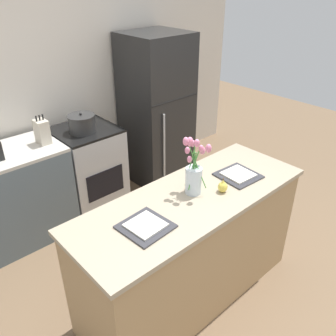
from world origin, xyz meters
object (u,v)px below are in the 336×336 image
object	(u,v)px
knife_block	(42,132)
refrigerator	(157,111)
stove_range	(89,169)
flower_vase	(194,173)
plate_setting_right	(238,175)
plate_setting_left	(146,226)
cooking_pot	(82,124)
pear_figurine	(223,186)

from	to	relation	value
knife_block	refrigerator	bearing A→B (deg)	1.49
stove_range	knife_block	xyz separation A→B (m)	(-0.44, -0.04, 0.57)
stove_range	refrigerator	xyz separation A→B (m)	(0.95, 0.00, 0.41)
flower_vase	plate_setting_right	world-z (taller)	flower_vase
refrigerator	plate_setting_left	world-z (taller)	refrigerator
stove_range	refrigerator	world-z (taller)	refrigerator
cooking_pot	knife_block	bearing A→B (deg)	177.41
refrigerator	knife_block	bearing A→B (deg)	-178.51
cooking_pot	plate_setting_left	bearing A→B (deg)	-107.50
pear_figurine	knife_block	xyz separation A→B (m)	(-0.54, 1.66, 0.03)
stove_range	plate_setting_right	xyz separation A→B (m)	(0.35, -1.64, 0.50)
pear_figurine	plate_setting_left	size ratio (longest dim) A/B	0.37
stove_range	plate_setting_right	distance (m)	1.75
stove_range	knife_block	distance (m)	0.72
flower_vase	plate_setting_left	world-z (taller)	flower_vase
knife_block	plate_setting_left	bearing A→B (deg)	-93.82
plate_setting_left	plate_setting_right	bearing A→B (deg)	0.00
flower_vase	pear_figurine	xyz separation A→B (m)	(0.15, -0.13, -0.11)
flower_vase	cooking_pot	xyz separation A→B (m)	(0.01, 1.51, -0.10)
stove_range	pear_figurine	world-z (taller)	pear_figurine
flower_vase	cooking_pot	distance (m)	1.51
plate_setting_left	knife_block	world-z (taller)	knife_block
pear_figurine	plate_setting_right	size ratio (longest dim) A/B	0.37
flower_vase	plate_setting_left	distance (m)	0.52
refrigerator	pear_figurine	world-z (taller)	refrigerator
pear_figurine	plate_setting_right	bearing A→B (deg)	12.90
pear_figurine	plate_setting_left	world-z (taller)	pear_figurine
refrigerator	cooking_pot	world-z (taller)	refrigerator
refrigerator	flower_vase	bearing A→B (deg)	-122.80
plate_setting_left	cooking_pot	world-z (taller)	cooking_pot
cooking_pot	plate_setting_right	bearing A→B (deg)	-75.96
flower_vase	knife_block	xyz separation A→B (m)	(-0.38, 1.53, -0.08)
plate_setting_right	cooking_pot	xyz separation A→B (m)	(-0.40, 1.59, 0.04)
cooking_pot	flower_vase	bearing A→B (deg)	-90.38
refrigerator	pear_figurine	distance (m)	1.91
stove_range	knife_block	size ratio (longest dim) A/B	3.36
refrigerator	cooking_pot	size ratio (longest dim) A/B	6.58
refrigerator	flower_vase	size ratio (longest dim) A/B	4.06
stove_range	refrigerator	size ratio (longest dim) A/B	0.53
pear_figurine	plate_setting_right	distance (m)	0.26
cooking_pot	pear_figurine	bearing A→B (deg)	-84.97
stove_range	plate_setting_right	world-z (taller)	plate_setting_right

